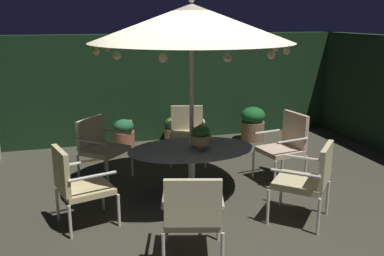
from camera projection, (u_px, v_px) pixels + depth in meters
The scene contains 14 objects.
ground_plane at pixel (197, 210), 5.55m from camera, with size 8.52×7.24×0.02m, color #403E31.
hedge_backdrop_rear at pixel (147, 88), 8.51m from camera, with size 8.52×0.30×2.11m, color #18321A.
patio_dining_table at pixel (192, 157), 5.77m from camera, with size 1.73×1.16×0.72m.
patio_umbrella at pixel (192, 23), 5.33m from camera, with size 2.60×2.60×2.66m.
centerpiece_planter at pixel (201, 136), 5.61m from camera, with size 0.27×0.27×0.35m.
patio_chair_north at pixel (193, 212), 4.26m from camera, with size 0.75×0.75×0.95m.
patio_chair_northeast at pixel (309, 177), 5.10m from camera, with size 0.87×0.87×0.98m.
patio_chair_east at pixel (286, 143), 6.43m from camera, with size 0.67×0.68×1.03m.
patio_chair_southeast at pixel (187, 130), 7.29m from camera, with size 0.73×0.73×0.94m.
patio_chair_south at pixel (100, 144), 6.47m from camera, with size 0.85×0.85×0.95m.
patio_chair_southwest at pixel (77, 183), 4.98m from camera, with size 0.74×0.70×0.99m.
potted_plant_left_near at pixel (124, 134), 8.06m from camera, with size 0.39×0.39×0.56m.
potted_plant_right_near at pixel (174, 129), 8.47m from camera, with size 0.37×0.37×0.51m.
potted_plant_right_far at pixel (253, 123), 8.58m from camera, with size 0.48×0.48×0.68m.
Camera 1 is at (-1.49, -4.88, 2.42)m, focal length 39.97 mm.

